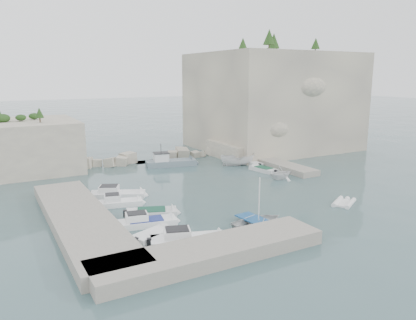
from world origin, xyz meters
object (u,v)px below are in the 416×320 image
inflatable_dinghy (344,204)px  tender_east_c (253,165)px  tender_east_d (237,166)px  motorboat_f (188,243)px  rowboat (258,226)px  motorboat_e (153,238)px  motorboat_a (118,197)px  motorboat_b (120,206)px  motorboat_c (152,215)px  motorboat_d (146,226)px  tender_east_b (264,171)px  work_boat (171,166)px  tender_east_a (280,179)px

inflatable_dinghy → tender_east_c: (2.61, 20.10, 0.00)m
inflatable_dinghy → tender_east_d: tender_east_d is taller
motorboat_f → rowboat: (7.14, 0.28, 0.00)m
motorboat_f → tender_east_d: tender_east_d is taller
motorboat_e → motorboat_a: bearing=64.0°
motorboat_b → motorboat_c: size_ratio=0.96×
tender_east_d → motorboat_e: bearing=153.9°
motorboat_f → tender_east_d: 29.08m
motorboat_d → tender_east_d: size_ratio=1.16×
inflatable_dinghy → tender_east_b: 16.03m
tender_east_c → motorboat_d: bearing=130.0°
work_boat → motorboat_b: bearing=-117.8°
inflatable_dinghy → rowboat: bearing=154.6°
motorboat_e → motorboat_f: bearing=-70.9°
motorboat_d → motorboat_e: (-0.49, -2.95, 0.00)m
rowboat → tender_east_a: (12.49, 12.29, 0.00)m
rowboat → motorboat_f: bearing=86.2°
motorboat_d → motorboat_f: size_ratio=0.91×
rowboat → motorboat_e: bearing=71.2°
motorboat_c → motorboat_f: bearing=-68.0°
motorboat_a → motorboat_e: motorboat_a is taller
motorboat_d → inflatable_dinghy: bearing=-0.6°
tender_east_d → motorboat_b: bearing=136.2°
motorboat_c → motorboat_d: bearing=-100.6°
motorboat_e → rowboat: size_ratio=0.78×
motorboat_a → motorboat_d: 9.87m
tender_east_d → tender_east_b: bearing=-145.8°
motorboat_f → tender_east_d: bearing=67.5°
motorboat_f → motorboat_a: bearing=113.2°
rowboat → tender_east_a: tender_east_a is taller
rowboat → motorboat_c: bearing=38.6°
motorboat_d → motorboat_e: motorboat_d is taller
tender_east_a → tender_east_b: 4.48m
inflatable_dinghy → tender_east_b: size_ratio=0.73×
motorboat_a → tender_east_d: tender_east_d is taller
motorboat_b → tender_east_d: (21.05, 9.88, 0.00)m
motorboat_a → motorboat_c: (1.08, -7.52, 0.00)m
motorboat_d → tender_east_a: 22.42m
motorboat_d → rowboat: 10.08m
motorboat_a → tender_east_a: 21.03m
rowboat → work_boat: size_ratio=0.64×
motorboat_a → tender_east_d: (20.31, 6.75, 0.00)m
motorboat_b → work_boat: (12.35, 14.61, 0.00)m
motorboat_e → motorboat_c: bearing=47.8°
motorboat_f → tender_east_d: size_ratio=1.27×
motorboat_a → motorboat_d: same height
work_boat → inflatable_dinghy: bearing=-59.6°
inflatable_dinghy → tender_east_a: 11.55m
tender_east_c → work_boat: bearing=68.5°
motorboat_a → tender_east_a: (20.86, -2.61, 0.00)m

